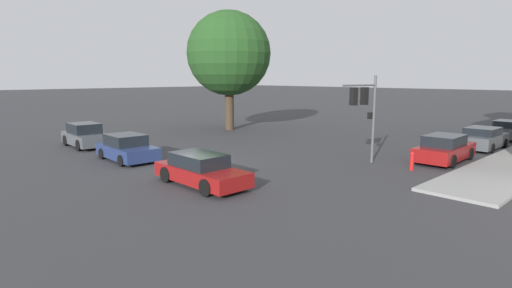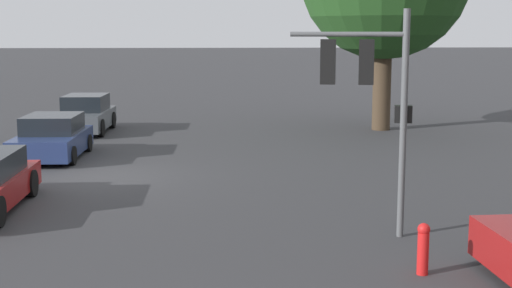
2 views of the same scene
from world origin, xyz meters
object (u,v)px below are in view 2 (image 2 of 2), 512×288
(traffic_signal, at_px, (367,81))
(crossing_car_1, at_px, (86,115))
(crossing_car_0, at_px, (52,138))
(fire_hydrant, at_px, (423,247))

(traffic_signal, relative_size, crossing_car_1, 1.10)
(crossing_car_1, bearing_deg, crossing_car_0, 1.67)
(traffic_signal, xyz_separation_m, crossing_car_0, (-9.49, -8.46, -2.52))
(traffic_signal, height_order, crossing_car_0, traffic_signal)
(traffic_signal, distance_m, fire_hydrant, 3.72)
(fire_hydrant, bearing_deg, crossing_car_1, -153.60)
(crossing_car_0, bearing_deg, fire_hydrant, 38.23)
(crossing_car_0, distance_m, crossing_car_1, 6.03)
(crossing_car_0, distance_m, fire_hydrant, 14.98)
(fire_hydrant, bearing_deg, crossing_car_0, -143.17)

